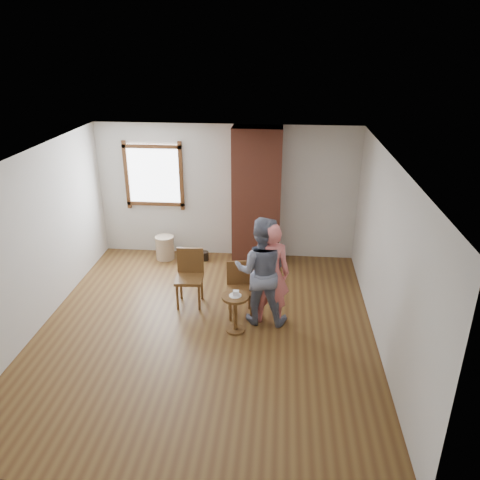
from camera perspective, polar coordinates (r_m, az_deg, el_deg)
name	(u,v)px	position (r m, az deg, el deg)	size (l,w,h in m)	color
ground	(206,330)	(7.17, -4.21, -10.90)	(5.50, 5.50, 0.00)	brown
room_shell	(205,203)	(6.90, -4.31, 4.54)	(5.04, 5.52, 2.62)	silver
brick_chimney	(257,197)	(8.78, 2.04, 5.26)	(0.90, 0.50, 2.60)	brown
stoneware_crock	(165,247)	(9.34, -9.13, -0.90)	(0.37, 0.37, 0.47)	tan
dark_pot	(204,256)	(9.24, -4.37, -1.94)	(0.17, 0.17, 0.17)	black
dining_chair_left	(190,274)	(7.64, -6.14, -4.12)	(0.45, 0.45, 0.93)	brown
dining_chair_right	(240,286)	(7.33, -0.02, -5.59)	(0.46, 0.46, 0.85)	brown
side_table	(235,307)	(6.92, -0.58, -8.21)	(0.40, 0.40, 0.60)	brown
cake_plate	(235,295)	(6.82, -0.59, -6.78)	(0.18, 0.18, 0.01)	white
cake_slice	(236,293)	(6.80, -0.50, -6.53)	(0.08, 0.07, 0.06)	white
man	(262,271)	(6.97, 2.64, -3.78)	(0.83, 0.64, 1.70)	#141937
person_pink	(270,274)	(6.97, 3.65, -4.12)	(0.60, 0.39, 1.64)	#E27171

